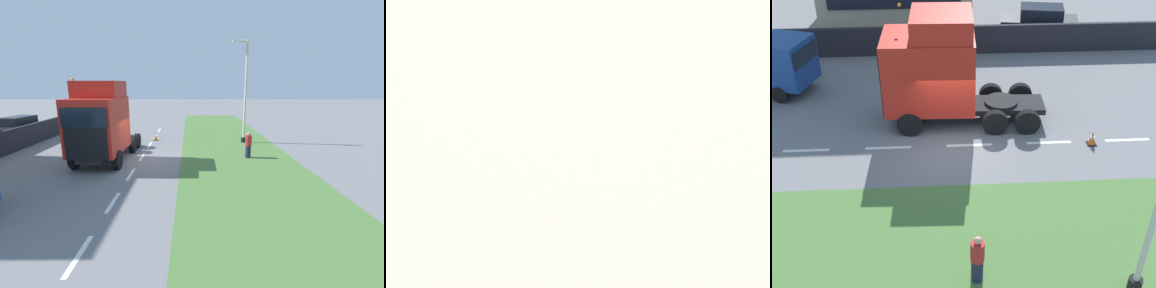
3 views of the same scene
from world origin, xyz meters
The scene contains 11 objects.
ground_plane centered at (0.00, 0.00, 0.00)m, with size 120.00×120.00×0.00m, color slate.
grass_verge centered at (-6.00, 0.00, 0.01)m, with size 7.00×44.00×0.01m.
lane_markings centered at (0.00, -0.70, 0.00)m, with size 0.16×21.00×0.00m.
boundary_wall centered at (9.00, 0.00, 0.79)m, with size 0.25×24.00×1.57m.
building_block centered at (16.54, 2.89, 5.66)m, with size 8.28×9.22×12.41m.
lorry_cab centered at (2.05, 0.52, 2.36)m, with size 2.84×6.70×4.85m.
flatbed_truck centered at (5.04, 7.75, 1.41)m, with size 3.82×6.09×2.67m.
parked_car centered at (10.71, -5.45, 0.97)m, with size 2.39×4.57×1.99m.
lamp_post centered at (-7.23, -4.76, 3.48)m, with size 1.31×0.38×7.66m.
pedestrian centered at (-6.70, -0.47, 0.80)m, with size 0.39×0.39×1.64m.
traffic_cone_lead centered at (-0.21, -5.57, 0.28)m, with size 0.36×0.36×0.58m.
Camera 2 is at (21.57, 1.81, 7.99)m, focal length 24.00 mm.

